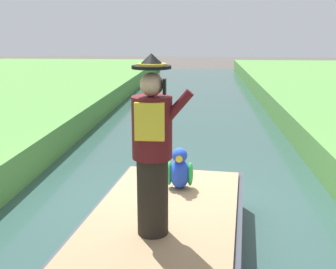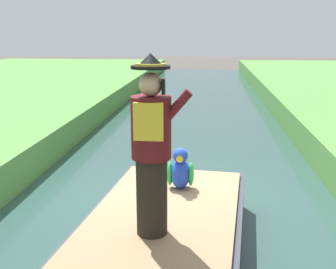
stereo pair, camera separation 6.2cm
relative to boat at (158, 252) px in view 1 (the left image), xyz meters
The scene contains 5 objects.
ground_plane 1.73m from the boat, 90.00° to the left, with size 80.00×80.00×0.00m, color #4C4742.
canal_water 1.72m from the boat, 90.00° to the left, with size 5.21×48.00×0.10m, color #2D4C47.
boat is the anchor object (origin of this frame).
person_pirate 1.24m from the boat, 101.25° to the right, with size 0.61×0.42×1.85m.
parrot_plush 1.28m from the boat, 81.43° to the left, with size 0.36×0.35×0.57m.
Camera 1 is at (0.46, -5.79, 2.77)m, focal length 44.60 mm.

